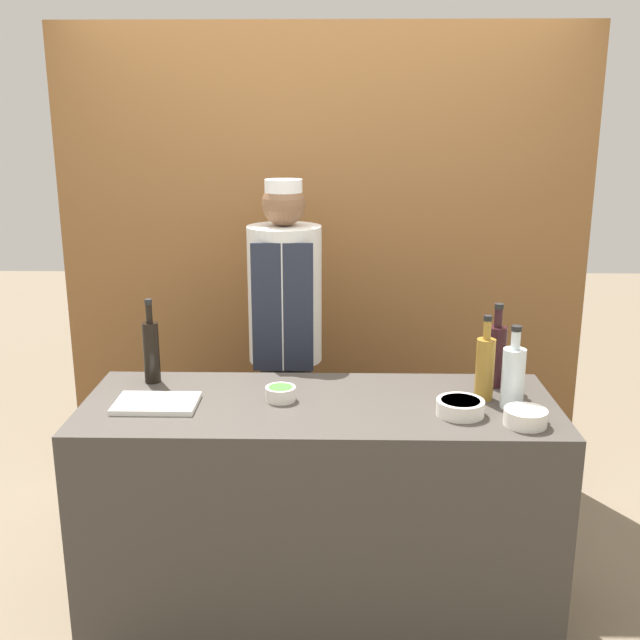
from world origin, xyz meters
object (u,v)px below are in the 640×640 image
(bottle_vinegar, at_px, (485,367))
(bottle_clear, at_px, (513,376))
(sauce_bowl_red, at_px, (460,407))
(sauce_bowl_green, at_px, (281,393))
(sauce_bowl_yellow, at_px, (525,416))
(cutting_board, at_px, (156,403))
(chef_center, at_px, (285,350))
(bottle_wine, at_px, (496,354))
(bottle_soy, at_px, (151,350))

(bottle_vinegar, relative_size, bottle_clear, 1.05)
(sauce_bowl_red, bearing_deg, bottle_vinegar, 54.81)
(sauce_bowl_red, distance_m, sauce_bowl_green, 0.66)
(sauce_bowl_yellow, relative_size, bottle_vinegar, 0.46)
(sauce_bowl_yellow, distance_m, bottle_vinegar, 0.28)
(bottle_clear, bearing_deg, cutting_board, -179.39)
(sauce_bowl_yellow, height_order, bottle_vinegar, bottle_vinegar)
(sauce_bowl_red, distance_m, chef_center, 1.04)
(sauce_bowl_red, distance_m, bottle_wine, 0.37)
(sauce_bowl_green, xyz_separation_m, sauce_bowl_yellow, (0.85, -0.22, 0.00))
(sauce_bowl_red, distance_m, bottle_clear, 0.23)
(cutting_board, height_order, bottle_clear, bottle_clear)
(bottle_wine, distance_m, bottle_clear, 0.23)
(sauce_bowl_yellow, height_order, chef_center, chef_center)
(sauce_bowl_red, xyz_separation_m, bottle_soy, (-1.17, 0.32, 0.10))
(bottle_soy, relative_size, chef_center, 0.20)
(bottle_wine, bearing_deg, cutting_board, -169.33)
(bottle_vinegar, bearing_deg, bottle_clear, -44.81)
(chef_center, bearing_deg, bottle_vinegar, -39.14)
(sauce_bowl_red, xyz_separation_m, sauce_bowl_yellow, (0.21, -0.09, 0.00))
(sauce_bowl_yellow, distance_m, chef_center, 1.25)
(sauce_bowl_red, bearing_deg, bottle_wine, 58.81)
(sauce_bowl_yellow, bearing_deg, sauce_bowl_green, 165.82)
(bottle_wine, bearing_deg, sauce_bowl_yellow, -86.26)
(bottle_vinegar, distance_m, chef_center, 1.02)
(bottle_clear, xyz_separation_m, chef_center, (-0.87, 0.72, -0.14))
(bottle_vinegar, height_order, chef_center, chef_center)
(sauce_bowl_green, relative_size, bottle_wine, 0.34)
(sauce_bowl_red, distance_m, cutting_board, 1.10)
(sauce_bowl_yellow, relative_size, chef_center, 0.09)
(sauce_bowl_green, relative_size, bottle_clear, 0.37)
(sauce_bowl_red, bearing_deg, sauce_bowl_green, 168.85)
(sauce_bowl_red, distance_m, sauce_bowl_yellow, 0.23)
(chef_center, bearing_deg, bottle_wine, -30.12)
(bottle_wine, bearing_deg, sauce_bowl_green, -168.14)
(bottle_wine, xyz_separation_m, bottle_soy, (-1.35, 0.02, 0.00))
(sauce_bowl_green, xyz_separation_m, bottle_soy, (-0.52, 0.19, 0.10))
(bottle_vinegar, bearing_deg, sauce_bowl_yellow, -68.83)
(bottle_wine, xyz_separation_m, bottle_clear, (0.01, -0.23, -0.01))
(cutting_board, bearing_deg, chef_center, 60.05)
(sauce_bowl_red, distance_m, bottle_vinegar, 0.22)
(sauce_bowl_red, distance_m, bottle_soy, 1.21)
(cutting_board, xyz_separation_m, bottle_soy, (-0.07, 0.26, 0.12))
(cutting_board, xyz_separation_m, bottle_wine, (1.28, 0.24, 0.12))
(cutting_board, bearing_deg, bottle_soy, 105.90)
(bottle_clear, bearing_deg, sauce_bowl_green, 176.41)
(chef_center, bearing_deg, bottle_soy, -136.15)
(bottle_soy, bearing_deg, bottle_wine, -0.73)
(bottle_vinegar, xyz_separation_m, chef_center, (-0.78, 0.64, -0.14))
(bottle_clear, bearing_deg, chef_center, 140.26)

